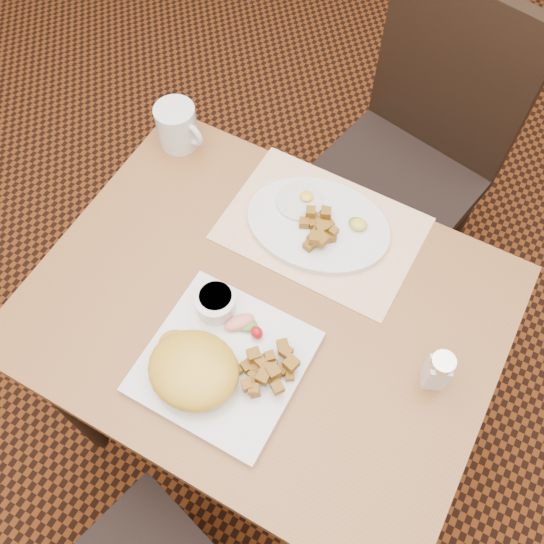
{
  "coord_description": "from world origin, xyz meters",
  "views": [
    {
      "loc": [
        0.26,
        -0.45,
        1.82
      ],
      "look_at": [
        -0.01,
        0.04,
        0.82
      ],
      "focal_mm": 40.0,
      "sensor_mm": 36.0,
      "label": 1
    }
  ],
  "objects": [
    {
      "name": "plate_square",
      "position": [
        -0.01,
        -0.14,
        0.76
      ],
      "size": [
        0.28,
        0.28,
        0.02
      ],
      "primitive_type": "cube",
      "rotation": [
        0.0,
        0.0,
        0.0
      ],
      "color": "silver",
      "rests_on": "table"
    },
    {
      "name": "plate_oval",
      "position": [
        0.01,
        0.22,
        0.76
      ],
      "size": [
        0.33,
        0.26,
        0.02
      ],
      "primitive_type": null,
      "rotation": [
        0.0,
        0.0,
        0.12
      ],
      "color": "silver",
      "rests_on": "placemat"
    },
    {
      "name": "ramekin",
      "position": [
        -0.07,
        -0.05,
        0.79
      ],
      "size": [
        0.08,
        0.08,
        0.04
      ],
      "color": "silver",
      "rests_on": "plate_square"
    },
    {
      "name": "garnish_ov",
      "position": [
        0.08,
        0.25,
        0.78
      ],
      "size": [
        0.05,
        0.04,
        0.02
      ],
      "color": "#387223",
      "rests_on": "plate_oval"
    },
    {
      "name": "table",
      "position": [
        0.0,
        0.0,
        0.64
      ],
      "size": [
        0.9,
        0.7,
        0.75
      ],
      "color": "#975D2E",
      "rests_on": "ground"
    },
    {
      "name": "home_fries_sq",
      "position": [
        0.07,
        -0.12,
        0.78
      ],
      "size": [
        0.11,
        0.12,
        0.04
      ],
      "color": "#936217",
      "rests_on": "plate_square"
    },
    {
      "name": "salt_shaker",
      "position": [
        0.34,
        0.02,
        0.8
      ],
      "size": [
        0.06,
        0.06,
        0.1
      ],
      "color": "white",
      "rests_on": "table"
    },
    {
      "name": "coffee_mug",
      "position": [
        -0.37,
        0.28,
        0.8
      ],
      "size": [
        0.12,
        0.09,
        0.1
      ],
      "color": "silver",
      "rests_on": "table"
    },
    {
      "name": "chair_far",
      "position": [
        0.07,
        0.7,
        0.54
      ],
      "size": [
        0.5,
        0.51,
        0.97
      ],
      "rotation": [
        0.0,
        0.0,
        2.94
      ],
      "color": "black",
      "rests_on": "ground"
    },
    {
      "name": "hollandaise_mound",
      "position": [
        -0.04,
        -0.19,
        0.79
      ],
      "size": [
        0.18,
        0.15,
        0.06
      ],
      "color": "gold",
      "rests_on": "plate_square"
    },
    {
      "name": "ground",
      "position": [
        0.0,
        0.0,
        0.0
      ],
      "size": [
        8.0,
        8.0,
        0.0
      ],
      "primitive_type": "plane",
      "color": "black",
      "rests_on": "ground"
    },
    {
      "name": "home_fries_ov",
      "position": [
        0.02,
        0.19,
        0.78
      ],
      "size": [
        0.09,
        0.11,
        0.04
      ],
      "color": "#936217",
      "rests_on": "plate_oval"
    },
    {
      "name": "garnish_sq",
      "position": [
        -0.01,
        -0.06,
        0.78
      ],
      "size": [
        0.09,
        0.07,
        0.03
      ],
      "color": "#387223",
      "rests_on": "plate_square"
    },
    {
      "name": "placemat",
      "position": [
        0.02,
        0.22,
        0.75
      ],
      "size": [
        0.4,
        0.28,
        0.0
      ],
      "primitive_type": "cube",
      "rotation": [
        0.0,
        0.0,
        -0.01
      ],
      "color": "white",
      "rests_on": "table"
    },
    {
      "name": "fried_egg",
      "position": [
        -0.05,
        0.25,
        0.77
      ],
      "size": [
        0.1,
        0.1,
        0.02
      ],
      "color": "white",
      "rests_on": "plate_oval"
    }
  ]
}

